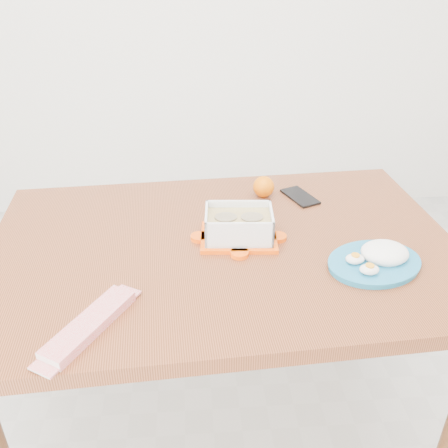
{
  "coord_description": "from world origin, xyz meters",
  "views": [
    {
      "loc": [
        -0.14,
        -1.01,
        1.45
      ],
      "look_at": [
        -0.06,
        0.1,
        0.81
      ],
      "focal_mm": 40.0,
      "sensor_mm": 36.0,
      "label": 1
    }
  ],
  "objects": [
    {
      "name": "rice_plate",
      "position": [
        0.31,
        -0.02,
        0.77
      ],
      "size": [
        0.3,
        0.3,
        0.06
      ],
      "rotation": [
        0.0,
        0.0,
        0.33
      ],
      "color": "#1B6D96",
      "rests_on": "dining_table"
    },
    {
      "name": "smartphone",
      "position": [
        0.19,
        0.35,
        0.75
      ],
      "size": [
        0.11,
        0.15,
        0.01
      ],
      "primitive_type": "cube",
      "rotation": [
        0.0,
        0.0,
        0.39
      ],
      "color": "black",
      "rests_on": "dining_table"
    },
    {
      "name": "orange_fruit",
      "position": [
        0.08,
        0.37,
        0.78
      ],
      "size": [
        0.07,
        0.07,
        0.07
      ],
      "primitive_type": "sphere",
      "color": "#FF6C05",
      "rests_on": "dining_table"
    },
    {
      "name": "candy_bar",
      "position": [
        -0.36,
        -0.2,
        0.76
      ],
      "size": [
        0.17,
        0.23,
        0.02
      ],
      "primitive_type": "cube",
      "rotation": [
        0.0,
        0.0,
        1.03
      ],
      "color": "red",
      "rests_on": "dining_table"
    },
    {
      "name": "dining_table",
      "position": [
        -0.06,
        0.1,
        0.65
      ],
      "size": [
        1.28,
        0.89,
        0.75
      ],
      "rotation": [
        0.0,
        0.0,
        0.06
      ],
      "color": "brown",
      "rests_on": "ground"
    },
    {
      "name": "food_container",
      "position": [
        -0.02,
        0.12,
        0.79
      ],
      "size": [
        0.21,
        0.16,
        0.08
      ],
      "rotation": [
        0.0,
        0.0,
        -0.07
      ],
      "color": "#FF5307",
      "rests_on": "dining_table"
    }
  ]
}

